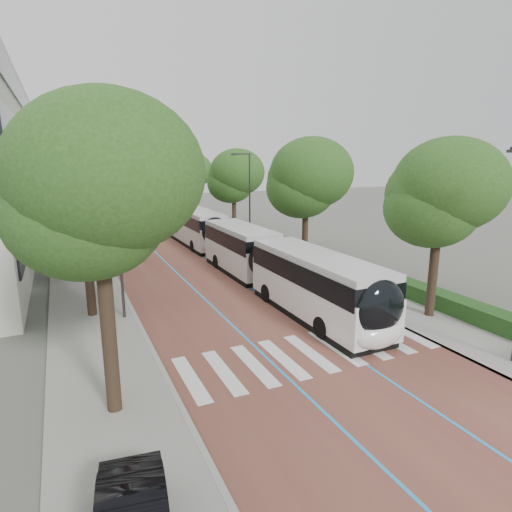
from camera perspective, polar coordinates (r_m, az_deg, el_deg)
The scene contains 19 objects.
ground at distance 17.04m, azimuth 8.47°, elevation -14.15°, with size 160.00×160.00×0.00m, color #51544C.
road at distance 53.84m, azimuth -15.38°, elevation 4.30°, with size 11.00×140.00×0.02m, color brown.
sidewalk_left at distance 53.18m, azimuth -23.37°, elevation 3.64°, with size 4.00×140.00×0.12m, color gray.
sidewalk_right at distance 55.51m, azimuth -7.71°, elevation 4.95°, with size 4.00×140.00×0.12m, color gray.
kerb_left at distance 53.24m, azimuth -21.33°, elevation 3.83°, with size 0.20×140.00×0.14m, color gray.
kerb_right at distance 54.99m, azimuth -9.61°, elevation 4.81°, with size 0.20×140.00×0.14m, color gray.
zebra_crossing at distance 17.88m, azimuth 7.24°, elevation -12.66°, with size 10.55×3.60×0.01m.
lane_line_left at distance 53.61m, azimuth -17.07°, elevation 4.17°, with size 0.12×126.00×0.01m, color #2A90D3.
lane_line_right at distance 54.11m, azimuth -13.70°, elevation 4.45°, with size 0.12×126.00×0.01m, color #2A90D3.
hedge at distance 22.79m, azimuth 28.25°, elevation -7.07°, with size 1.20×14.00×0.80m, color #1E4116.
streetlight_far at distance 37.86m, azimuth -1.10°, elevation 8.59°, with size 1.82×0.20×8.00m.
lamp_post_left at distance 21.06m, azimuth -17.84°, elevation 2.49°, with size 0.14×0.14×8.00m, color #313134.
trees_left at distance 36.45m, azimuth -23.54°, elevation 10.53°, with size 6.28×60.28×10.03m.
trees_right at distance 38.49m, azimuth 0.23°, elevation 10.09°, with size 5.96×47.33×8.61m.
lead_bus at distance 24.29m, azimuth 3.12°, elevation -1.58°, with size 2.65×18.41×3.20m.
bus_queued_0 at distance 39.33m, azimuth -8.22°, elevation 3.94°, with size 2.72×12.44×3.20m.
bus_queued_1 at distance 51.31m, azimuth -12.08°, elevation 5.89°, with size 2.87×12.46×3.20m.
bus_queued_2 at distance 64.15m, azimuth -14.65°, elevation 7.13°, with size 2.69×12.43×3.20m.
bus_queued_3 at distance 76.63m, azimuth -16.83°, elevation 7.89°, with size 3.18×12.51×3.20m.
Camera 1 is at (-8.46, -12.61, 7.74)m, focal length 30.00 mm.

